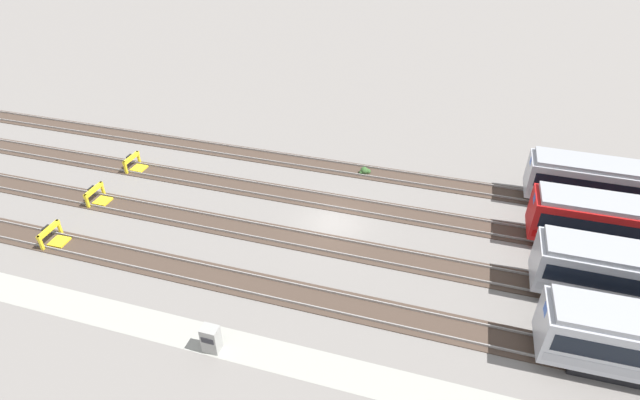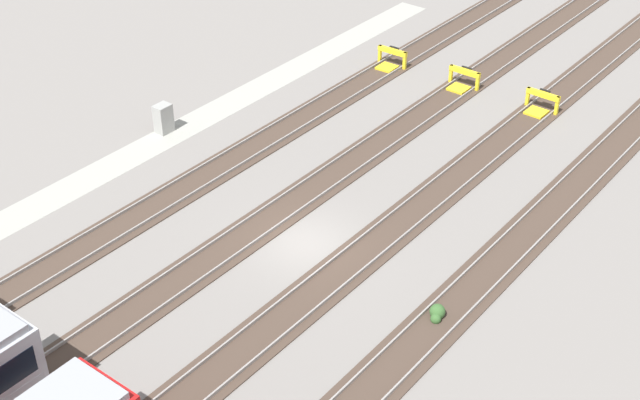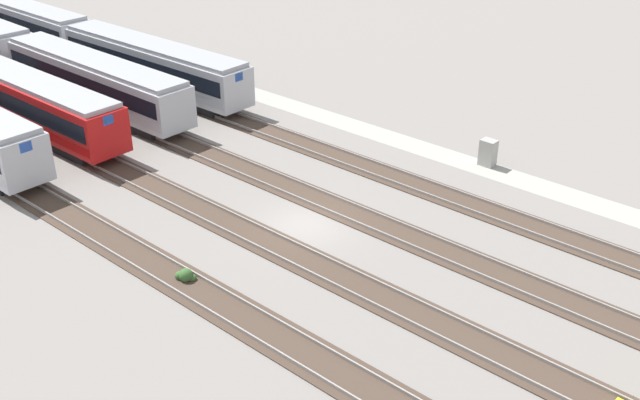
{
  "view_description": "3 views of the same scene",
  "coord_description": "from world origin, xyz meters",
  "px_view_note": "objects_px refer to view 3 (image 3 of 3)",
  "views": [
    {
      "loc": [
        7.16,
        -27.28,
        21.45
      ],
      "look_at": [
        -1.0,
        0.0,
        1.8
      ],
      "focal_mm": 28.0,
      "sensor_mm": 36.0,
      "label": 1
    },
    {
      "loc": [
        24.72,
        20.21,
        23.53
      ],
      "look_at": [
        -1.0,
        0.0,
        1.8
      ],
      "focal_mm": 50.0,
      "sensor_mm": 36.0,
      "label": 2
    },
    {
      "loc": [
        -22.38,
        24.16,
        18.87
      ],
      "look_at": [
        -1.0,
        0.0,
        1.8
      ],
      "focal_mm": 42.0,
      "sensor_mm": 36.0,
      "label": 3
    }
  ],
  "objects_px": {
    "weed_clump": "(185,276)",
    "subway_car_front_row_leftmost": "(21,21)",
    "electrical_cabinet": "(488,153)",
    "subway_car_front_row_right_inner": "(28,100)",
    "subway_car_front_row_left_inner": "(95,81)",
    "subway_car_back_row_rightmost": "(154,65)"
  },
  "relations": [
    {
      "from": "subway_car_front_row_right_inner",
      "to": "electrical_cabinet",
      "type": "relative_size",
      "value": 11.26
    },
    {
      "from": "subway_car_front_row_left_inner",
      "to": "subway_car_front_row_right_inner",
      "type": "bearing_deg",
      "value": 90.0
    },
    {
      "from": "subway_car_front_row_leftmost",
      "to": "subway_car_back_row_rightmost",
      "type": "relative_size",
      "value": 1.0
    },
    {
      "from": "electrical_cabinet",
      "to": "subway_car_back_row_rightmost",
      "type": "bearing_deg",
      "value": 11.19
    },
    {
      "from": "weed_clump",
      "to": "electrical_cabinet",
      "type": "bearing_deg",
      "value": -101.13
    },
    {
      "from": "subway_car_front_row_left_inner",
      "to": "subway_car_back_row_rightmost",
      "type": "bearing_deg",
      "value": -90.0
    },
    {
      "from": "subway_car_front_row_right_inner",
      "to": "subway_car_back_row_rightmost",
      "type": "distance_m",
      "value": 9.98
    },
    {
      "from": "weed_clump",
      "to": "subway_car_front_row_leftmost",
      "type": "bearing_deg",
      "value": -20.11
    },
    {
      "from": "subway_car_back_row_rightmost",
      "to": "electrical_cabinet",
      "type": "height_order",
      "value": "subway_car_back_row_rightmost"
    },
    {
      "from": "subway_car_front_row_leftmost",
      "to": "subway_car_front_row_left_inner",
      "type": "xyz_separation_m",
      "value": [
        -18.83,
        4.93,
        0.0
      ]
    },
    {
      "from": "electrical_cabinet",
      "to": "subway_car_front_row_right_inner",
      "type": "bearing_deg",
      "value": 30.78
    },
    {
      "from": "subway_car_front_row_left_inner",
      "to": "weed_clump",
      "type": "relative_size",
      "value": 19.57
    },
    {
      "from": "subway_car_front_row_leftmost",
      "to": "electrical_cabinet",
      "type": "distance_m",
      "value": 44.21
    },
    {
      "from": "subway_car_front_row_leftmost",
      "to": "subway_car_back_row_rightmost",
      "type": "height_order",
      "value": "same"
    },
    {
      "from": "subway_car_front_row_leftmost",
      "to": "subway_car_front_row_left_inner",
      "type": "bearing_deg",
      "value": 165.31
    },
    {
      "from": "subway_car_front_row_leftmost",
      "to": "subway_car_back_row_rightmost",
      "type": "distance_m",
      "value": 18.83
    },
    {
      "from": "subway_car_front_row_leftmost",
      "to": "electrical_cabinet",
      "type": "bearing_deg",
      "value": -173.54
    },
    {
      "from": "weed_clump",
      "to": "subway_car_front_row_right_inner",
      "type": "bearing_deg",
      "value": -12.46
    },
    {
      "from": "subway_car_front_row_leftmost",
      "to": "subway_car_front_row_right_inner",
      "type": "bearing_deg",
      "value": 152.09
    },
    {
      "from": "subway_car_back_row_rightmost",
      "to": "subway_car_front_row_right_inner",
      "type": "bearing_deg",
      "value": 90.0
    },
    {
      "from": "weed_clump",
      "to": "subway_car_front_row_left_inner",
      "type": "bearing_deg",
      "value": -24.62
    },
    {
      "from": "subway_car_front_row_leftmost",
      "to": "subway_car_front_row_right_inner",
      "type": "distance_m",
      "value": 21.3
    }
  ]
}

